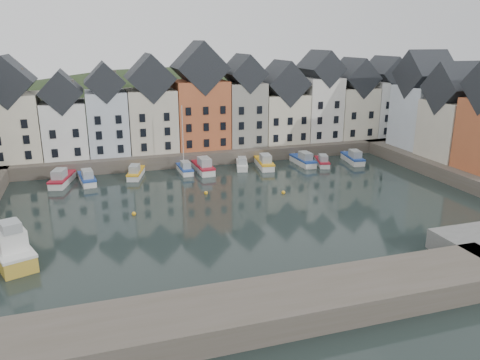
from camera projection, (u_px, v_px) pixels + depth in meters
name	position (u px, v px, depth m)	size (l,w,h in m)	color
ground	(254.00, 211.00, 56.76)	(260.00, 260.00, 0.00)	black
far_quay	(198.00, 149.00, 83.82)	(90.00, 16.00, 2.00)	#514A3E
right_quay	(480.00, 171.00, 69.97)	(14.00, 54.00, 2.00)	#514A3E
near_wall	(224.00, 316.00, 33.50)	(50.00, 6.00, 2.00)	#514A3E
hillside	(177.00, 202.00, 113.03)	(153.60, 70.40, 64.00)	#212E17
far_terrace	(218.00, 106.00, 80.64)	(72.37, 8.16, 17.78)	#EEE4C7
right_terrace	(457.00, 114.00, 72.01)	(8.30, 24.25, 16.36)	silver
mooring_buoys	(211.00, 199.00, 60.41)	(20.50, 5.50, 0.50)	gold
boat_a	(62.00, 179.00, 66.93)	(3.74, 7.09, 2.60)	silver
boat_b	(87.00, 178.00, 67.45)	(2.69, 6.32, 2.35)	silver
boat_c	(136.00, 173.00, 70.42)	(3.36, 6.09, 2.23)	silver
boat_d	(185.00, 168.00, 72.73)	(1.86, 5.56, 10.55)	silver
boat_e	(203.00, 167.00, 73.14)	(2.49, 7.12, 2.70)	silver
boat_f	(242.00, 164.00, 75.25)	(3.15, 5.76, 2.11)	silver
boat_g	(264.00, 163.00, 75.66)	(2.95, 6.87, 2.55)	silver
boat_h	(303.00, 160.00, 77.31)	(2.14, 6.53, 2.49)	silver
boat_i	(322.00, 162.00, 77.01)	(3.15, 5.65, 2.07)	silver
boat_j	(353.00, 158.00, 78.76)	(2.95, 6.62, 2.45)	silver
large_vessel	(8.00, 245.00, 44.24)	(6.46, 11.01, 5.55)	gold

